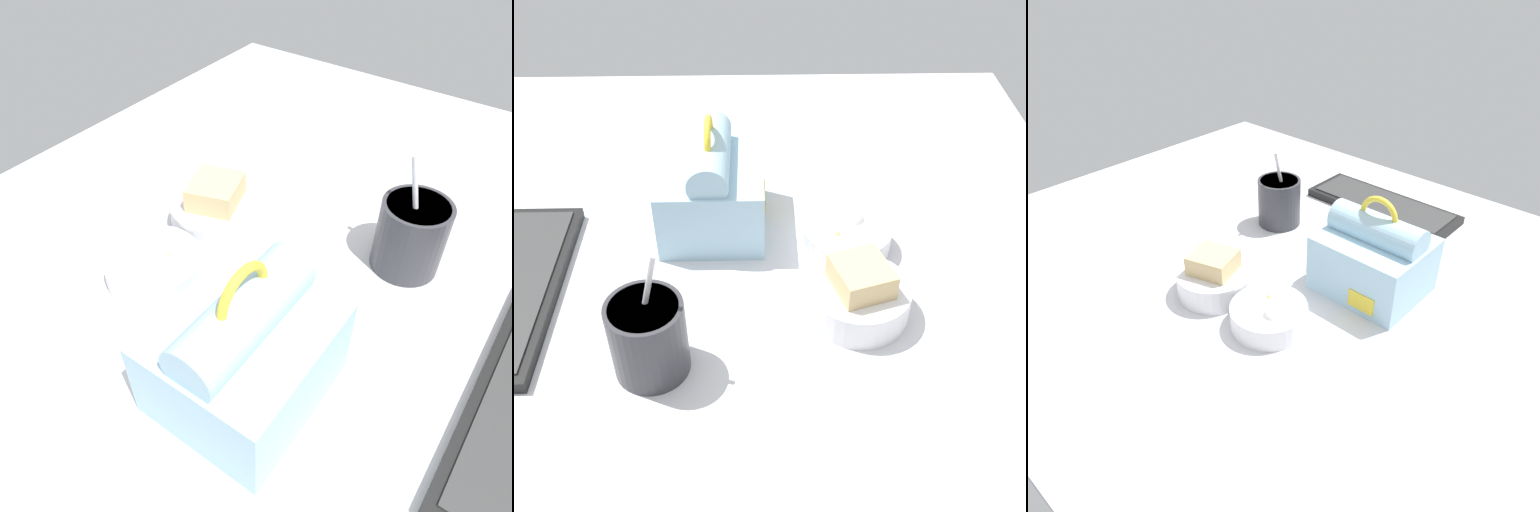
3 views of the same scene
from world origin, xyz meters
The scene contains 5 objects.
desk_surface centered at (0.00, 0.00, 1.00)cm, with size 140.00×110.00×2.00cm.
lunch_bag centered at (15.52, 5.63, 8.74)cm, with size 18.33×16.13×18.96cm.
soup_cup centered at (-13.75, 12.09, 7.53)cm, with size 9.45×9.45×17.70cm.
bento_bowl_sandwich centered at (-4.88, -14.72, 5.17)cm, with size 13.85×13.85×8.50cm.
bento_bowl_snacks centered at (8.80, -14.72, 4.23)cm, with size 13.10×13.10×5.62cm.
Camera 2 is at (-66.28, -1.46, 65.12)cm, focal length 45.00 mm.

